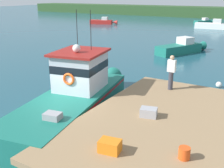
# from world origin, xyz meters

# --- Properties ---
(ground_plane) EXTENTS (200.00, 200.00, 0.00)m
(ground_plane) POSITION_xyz_m (0.00, 0.00, 0.00)
(ground_plane) COLOR #1E4C5B
(dock) EXTENTS (6.00, 9.00, 1.20)m
(dock) POSITION_xyz_m (4.80, 0.00, 1.07)
(dock) COLOR #4C3D2D
(dock) RESTS_ON ground
(main_fishing_boat) EXTENTS (3.98, 9.97, 4.80)m
(main_fishing_boat) POSITION_xyz_m (0.10, 0.55, 1.01)
(main_fishing_boat) COLOR #196B5B
(main_fishing_boat) RESTS_ON ground
(crate_stack_near_edge) EXTENTS (0.66, 0.53, 0.36)m
(crate_stack_near_edge) POSITION_xyz_m (3.98, -2.81, 1.38)
(crate_stack_near_edge) COLOR orange
(crate_stack_near_edge) RESTS_ON dock
(crate_single_far) EXTENTS (0.69, 0.57, 0.33)m
(crate_single_far) POSITION_xyz_m (3.98, -0.07, 1.36)
(crate_single_far) COLOR #9E9EA3
(crate_single_far) RESTS_ON dock
(bait_bucket) EXTENTS (0.32, 0.32, 0.34)m
(bait_bucket) POSITION_xyz_m (5.90, -2.08, 1.37)
(bait_bucket) COLOR #E04C19
(bait_bucket) RESTS_ON dock
(deckhand_further_back) EXTENTS (0.36, 0.22, 1.63)m
(deckhand_further_back) POSITION_xyz_m (3.65, 3.23, 2.06)
(deckhand_further_back) COLOR #383842
(deckhand_further_back) RESTS_ON dock
(moored_boat_near_channel) EXTENTS (3.68, 5.89, 1.52)m
(moored_boat_near_channel) POSITION_xyz_m (-0.05, 17.28, 0.52)
(moored_boat_near_channel) COLOR #196B5B
(moored_boat_near_channel) RESTS_ON ground
(moored_boat_mid_harbor) EXTENTS (3.03, 4.13, 1.10)m
(moored_boat_mid_harbor) POSITION_xyz_m (-4.68, 46.22, 0.38)
(moored_boat_mid_harbor) COLOR #196B5B
(moored_boat_mid_harbor) RESTS_ON ground
(moored_boat_far_left) EXTENTS (6.35, 2.10, 1.59)m
(moored_boat_far_left) POSITION_xyz_m (-1.35, 38.72, 0.55)
(moored_boat_far_left) COLOR white
(moored_boat_far_left) RESTS_ON ground
(moored_boat_off_the_point) EXTENTS (5.19, 2.70, 1.31)m
(moored_boat_off_the_point) POSITION_xyz_m (-20.84, 35.81, 0.45)
(moored_boat_off_the_point) COLOR red
(moored_boat_off_the_point) RESTS_ON ground
(mooring_buoy_inshore) EXTENTS (0.36, 0.36, 0.36)m
(mooring_buoy_inshore) POSITION_xyz_m (5.01, 8.39, 0.18)
(mooring_buoy_inshore) COLOR silver
(mooring_buoy_inshore) RESTS_ON ground
(mooring_buoy_channel_marker) EXTENTS (0.42, 0.42, 0.42)m
(mooring_buoy_channel_marker) POSITION_xyz_m (-8.13, 8.56, 0.21)
(mooring_buoy_channel_marker) COLOR red
(mooring_buoy_channel_marker) RESTS_ON ground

